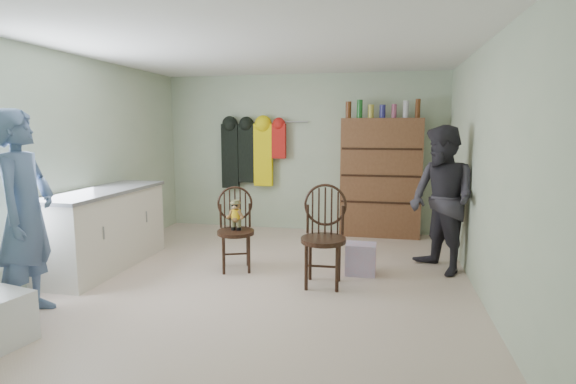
% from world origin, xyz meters
% --- Properties ---
extents(ground_plane, '(5.00, 5.00, 0.00)m').
position_xyz_m(ground_plane, '(0.00, 0.00, 0.00)').
color(ground_plane, beige).
rests_on(ground_plane, ground).
extents(room_walls, '(5.00, 5.00, 5.00)m').
position_xyz_m(room_walls, '(0.00, 0.53, 1.58)').
color(room_walls, '#B5C4A4').
rests_on(room_walls, ground).
extents(counter, '(0.64, 1.86, 0.94)m').
position_xyz_m(counter, '(-1.95, 0.00, 0.47)').
color(counter, silver).
rests_on(counter, ground).
extents(chair_front, '(0.55, 0.55, 0.97)m').
position_xyz_m(chair_front, '(-0.39, 0.27, 0.55)').
color(chair_front, '#381F13').
rests_on(chair_front, ground).
extents(chair_far, '(0.49, 0.49, 1.07)m').
position_xyz_m(chair_far, '(0.69, -0.03, 0.57)').
color(chair_far, '#381F13').
rests_on(chair_far, ground).
extents(striped_bag, '(0.34, 0.26, 0.36)m').
position_xyz_m(striped_bag, '(1.06, 0.37, 0.18)').
color(striped_bag, pink).
rests_on(striped_bag, ground).
extents(person_left, '(0.59, 0.75, 1.83)m').
position_xyz_m(person_left, '(-1.75, -1.38, 0.91)').
color(person_left, slate).
rests_on(person_left, ground).
extents(person_right, '(0.98, 1.04, 1.69)m').
position_xyz_m(person_right, '(1.95, 0.65, 0.85)').
color(person_right, '#2D2B33').
rests_on(person_right, ground).
extents(dresser, '(1.20, 0.39, 2.07)m').
position_xyz_m(dresser, '(1.25, 2.30, 0.91)').
color(dresser, brown).
rests_on(dresser, ground).
extents(coat_rack, '(1.42, 0.12, 1.09)m').
position_xyz_m(coat_rack, '(-0.83, 2.38, 1.25)').
color(coat_rack, '#99999E').
rests_on(coat_rack, ground).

